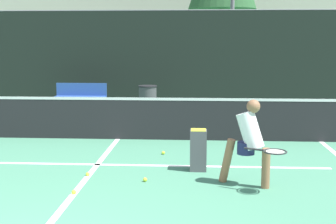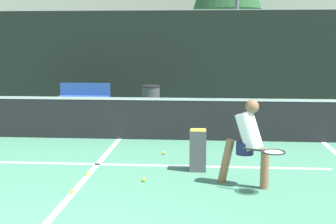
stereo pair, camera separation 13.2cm
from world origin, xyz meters
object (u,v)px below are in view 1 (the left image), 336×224
Objects in this scene: trash_bin at (148,99)px; courtside_bench at (81,96)px; ball_hopper at (198,149)px; player_practicing at (249,139)px; parked_car at (127,79)px.

courtside_bench is at bearing 176.15° from trash_bin.
ball_hopper is 7.59m from courtside_bench.
player_practicing reaches higher than courtside_bench.
ball_hopper is 0.18× the size of parked_car.
parked_car is (-1.41, 5.21, 0.15)m from trash_bin.
ball_hopper is 0.87× the size of trash_bin.
player_practicing is 0.33× the size of parked_car.
ball_hopper is at bearing -60.98° from courtside_bench.
courtside_bench reaches higher than trash_bin.
parked_car reaches higher than courtside_bench.
trash_bin reaches higher than ball_hopper.
player_practicing is 13.05m from parked_car.
player_practicing is 0.83× the size of courtside_bench.
trash_bin is at bearing -74.86° from parked_car.
trash_bin is (-1.56, 6.49, 0.04)m from ball_hopper.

